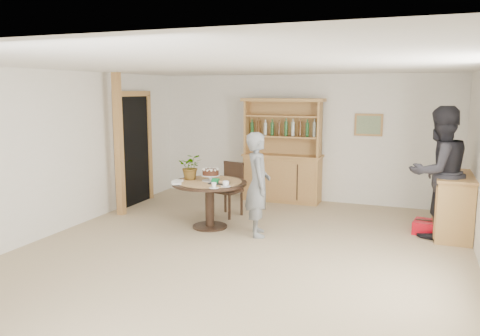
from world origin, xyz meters
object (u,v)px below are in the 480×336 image
teen_boy (258,184)px  adult_person (439,173)px  sideboard (453,205)px  dining_table (209,191)px  dining_chair (230,185)px  hutch (283,167)px  red_suitcase (434,228)px

teen_boy → adult_person: 2.69m
sideboard → dining_table: sideboard is taller
dining_chair → adult_person: (3.37, -0.06, 0.45)m
hutch → dining_chair: hutch is taller
sideboard → dining_chair: 3.61m
dining_chair → red_suitcase: size_ratio=1.44×
dining_table → adult_person: adult_person is taller
hutch → dining_table: hutch is taller
dining_table → sideboard: bearing=15.0°
dining_table → hutch: bearing=75.0°
dining_table → dining_chair: size_ratio=1.27×
sideboard → teen_boy: 3.00m
dining_table → red_suitcase: size_ratio=1.83×
hutch → teen_boy: hutch is taller
dining_table → teen_boy: (0.85, -0.10, 0.19)m
red_suitcase → hutch: bearing=163.9°
red_suitcase → dining_table: bearing=-156.2°
hutch → dining_table: 2.29m
dining_table → red_suitcase: bearing=14.6°
sideboard → red_suitcase: size_ratio=1.92×
teen_boy → adult_person: (2.54, 0.86, 0.20)m
hutch → teen_boy: 2.33m
sideboard → red_suitcase: sideboard is taller
dining_chair → hutch: bearing=82.3°
dining_table → teen_boy: teen_boy is taller
adult_person → red_suitcase: size_ratio=3.01×
dining_table → red_suitcase: dining_table is taller
hutch → sideboard: size_ratio=1.62×
dining_chair → teen_boy: 1.27m
dining_chair → adult_person: bearing=13.7°
adult_person → red_suitcase: 0.89m
sideboard → red_suitcase: (-0.24, -0.09, -0.37)m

